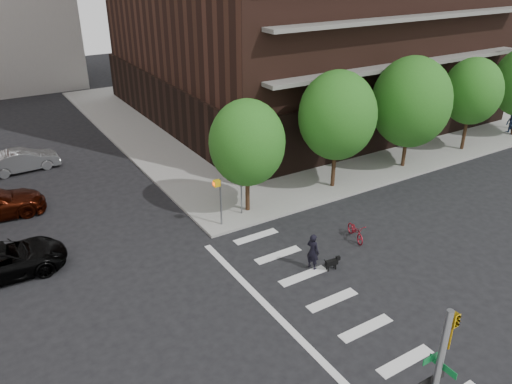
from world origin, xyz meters
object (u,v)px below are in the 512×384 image
object	(u,v)px
parked_car_silver	(23,160)
scooter	(356,231)
parked_car_black	(3,261)
dog_walker	(313,251)
pedestrian_far	(511,124)

from	to	relation	value
parked_car_silver	scooter	distance (m)	21.92
parked_car_black	dog_walker	size ratio (longest dim) A/B	3.03
parked_car_silver	dog_walker	distance (m)	20.96
parked_car_silver	pedestrian_far	bearing A→B (deg)	-112.79
scooter	pedestrian_far	bearing A→B (deg)	32.42
parked_car_silver	pedestrian_far	world-z (taller)	pedestrian_far
parked_car_black	pedestrian_far	size ratio (longest dim) A/B	3.30
parked_car_silver	pedestrian_far	xyz separation A→B (m)	(33.42, -12.41, 0.23)
scooter	dog_walker	size ratio (longest dim) A/B	0.98
parked_car_black	parked_car_silver	world-z (taller)	parked_car_black
dog_walker	scooter	bearing A→B (deg)	-90.96
parked_car_black	scooter	world-z (taller)	parked_car_black
pedestrian_far	scooter	bearing A→B (deg)	-56.45
pedestrian_far	parked_car_black	bearing A→B (deg)	-71.73
parked_car_black	dog_walker	world-z (taller)	dog_walker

